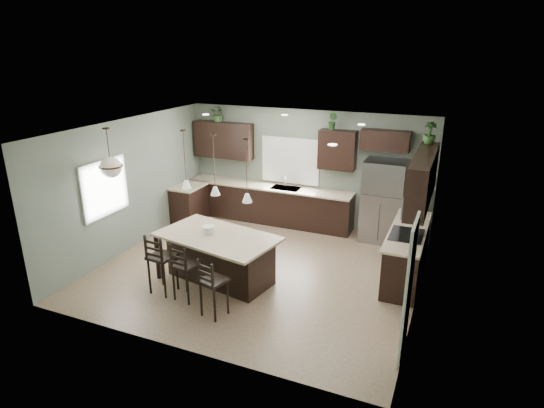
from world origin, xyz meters
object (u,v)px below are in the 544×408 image
Objects in this scene: refrigerator at (383,201)px; kitchen_island at (218,258)px; bar_stool_center at (186,271)px; bar_stool_right at (214,287)px; plant_back_left at (218,114)px; bar_stool_left at (162,263)px; serving_dish at (209,230)px.

refrigerator reaches higher than kitchen_island.
refrigerator is 4.73m from bar_stool_center.
bar_stool_right is at bearing -12.55° from bar_stool_center.
bar_stool_center is 4.82m from plant_back_left.
plant_back_left is (-1.04, 4.02, 2.03)m from bar_stool_left.
refrigerator is at bearing -2.11° from plant_back_left.
bar_stool_center is (0.01, -0.81, -0.46)m from serving_dish.
serving_dish is 1.02m from bar_stool_left.
kitchen_island is 2.10× the size of bar_stool_right.
bar_stool_center is at bearing -124.06° from refrigerator.
serving_dish is at bearing 180.00° from kitchen_island.
refrigerator is 7.71× the size of serving_dish.
refrigerator is 1.78× the size of bar_stool_right.
bar_stool_left is (-0.71, -0.73, 0.11)m from kitchen_island.
plant_back_left reaches higher than refrigerator.
bar_stool_right is at bearing -115.00° from refrigerator.
plant_back_left is (-1.56, 3.25, 1.61)m from serving_dish.
bar_stool_left is (-3.16, -3.87, -0.35)m from refrigerator.
plant_back_left reaches higher than bar_stool_right.
bar_stool_left is at bearing -75.48° from plant_back_left.
bar_stool_center is (0.52, -0.04, -0.03)m from bar_stool_left.
refrigerator reaches higher than serving_dish.
kitchen_island is at bearing 84.35° from bar_stool_center.
serving_dish reaches higher than kitchen_island.
refrigerator is 4.54× the size of plant_back_left.
bar_stool_right is at bearing -56.80° from serving_dish.
bar_stool_center is 2.64× the size of plant_back_left.
bar_stool_right is (0.51, -1.04, 0.06)m from kitchen_island.
bar_stool_center is (-0.19, -0.77, 0.07)m from kitchen_island.
bar_stool_left reaches higher than serving_dish.
serving_dish is 0.59× the size of plant_back_left.
kitchen_island is 5.37× the size of plant_back_left.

